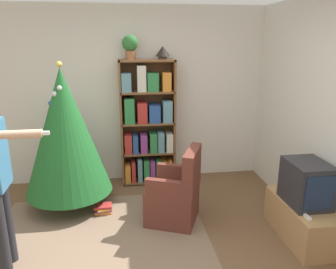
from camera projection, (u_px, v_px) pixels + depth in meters
name	position (u px, v px, depth m)	size (l,w,h in m)	color
wall_back	(130.00, 96.00, 4.92)	(8.00, 0.10, 2.60)	silver
area_rug	(101.00, 240.00, 3.59)	(2.37, 2.05, 0.01)	#7F6651
bookshelf	(148.00, 127.00, 4.84)	(0.80, 0.32, 1.85)	brown
tv_stand	(301.00, 220.00, 3.59)	(0.43, 0.94, 0.42)	tan
television	(306.00, 183.00, 3.46)	(0.39, 0.50, 0.47)	#28282D
game_remote	(307.00, 216.00, 3.24)	(0.04, 0.12, 0.02)	white
christmas_tree	(65.00, 132.00, 4.07)	(1.09, 1.09, 1.87)	#4C3323
armchair	(176.00, 196.00, 3.90)	(0.74, 0.74, 0.92)	brown
potted_plant	(130.00, 45.00, 4.49)	(0.22, 0.22, 0.33)	#935B38
table_lamp	(162.00, 52.00, 4.58)	(0.20, 0.20, 0.18)	#473828
book_pile_near_tree	(103.00, 209.00, 4.14)	(0.23, 0.19, 0.11)	orange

